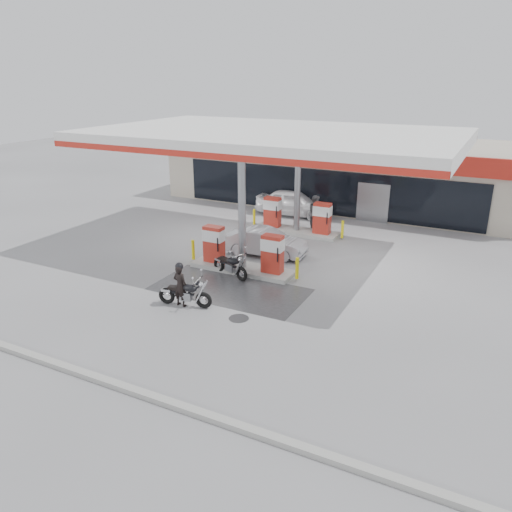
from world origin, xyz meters
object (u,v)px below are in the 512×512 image
(main_motorcycle, at_px, (186,294))
(parked_car_left, at_px, (237,187))
(parked_car_right, at_px, (448,212))
(pump_island_near, at_px, (242,255))
(attendant, at_px, (316,213))
(pump_island_far, at_px, (297,220))
(biker_main, at_px, (180,285))
(sedan_white, at_px, (293,203))
(parked_motorcycle, at_px, (231,266))
(hatchback_silver, at_px, (266,242))

(main_motorcycle, relative_size, parked_car_left, 0.45)
(main_motorcycle, relative_size, parked_car_right, 0.52)
(main_motorcycle, bearing_deg, parked_car_left, 101.62)
(parked_car_right, bearing_deg, pump_island_near, 143.24)
(attendant, bearing_deg, pump_island_far, 126.81)
(pump_island_near, distance_m, attendant, 7.04)
(biker_main, xyz_separation_m, sedan_white, (-1.18, 13.23, -0.03))
(parked_motorcycle, bearing_deg, attendant, 104.32)
(attendant, height_order, hatchback_silver, attendant)
(attendant, bearing_deg, parked_car_left, 37.21)
(parked_car_left, bearing_deg, pump_island_far, -135.08)
(main_motorcycle, bearing_deg, hatchback_silver, 76.93)
(pump_island_near, xyz_separation_m, biker_main, (-0.37, -4.03, 0.07))
(pump_island_far, distance_m, sedan_white, 3.56)
(pump_island_far, distance_m, parked_car_left, 9.15)
(parked_motorcycle, relative_size, attendant, 1.05)
(attendant, xyz_separation_m, parked_car_left, (-7.57, 5.00, -0.28))
(parked_car_right, bearing_deg, parked_car_left, 82.81)
(pump_island_near, xyz_separation_m, parked_motorcycle, (-0.12, -0.81, -0.24))
(pump_island_near, relative_size, parked_motorcycle, 2.59)
(hatchback_silver, height_order, parked_car_right, hatchback_silver)
(pump_island_near, relative_size, attendant, 2.72)
(main_motorcycle, relative_size, hatchback_silver, 0.54)
(parked_car_right, bearing_deg, pump_island_far, 124.20)
(pump_island_far, distance_m, main_motorcycle, 9.99)
(biker_main, bearing_deg, attendant, -91.86)
(attendant, height_order, parked_car_right, attendant)
(parked_motorcycle, bearing_deg, parked_car_left, 137.99)
(sedan_white, distance_m, hatchback_silver, 7.18)
(main_motorcycle, distance_m, parked_car_right, 17.45)
(parked_motorcycle, height_order, hatchback_silver, hatchback_silver)
(sedan_white, relative_size, parked_car_left, 0.97)
(pump_island_far, bearing_deg, parked_motorcycle, -91.00)
(main_motorcycle, distance_m, sedan_white, 13.26)
(parked_motorcycle, relative_size, parked_car_left, 0.44)
(main_motorcycle, xyz_separation_m, parked_car_left, (-6.73, 15.99, 0.19))
(parked_car_left, bearing_deg, pump_island_near, -154.17)
(sedan_white, xyz_separation_m, parked_car_left, (-5.35, 2.80, -0.09))
(biker_main, distance_m, hatchback_silver, 6.24)
(pump_island_far, xyz_separation_m, main_motorcycle, (-0.18, -9.99, -0.24))
(pump_island_near, distance_m, pump_island_far, 6.00)
(sedan_white, bearing_deg, parked_motorcycle, -176.08)
(parked_motorcycle, bearing_deg, parked_car_right, 81.70)
(parked_motorcycle, xyz_separation_m, hatchback_silver, (0.15, 3.01, 0.15))
(parked_motorcycle, height_order, sedan_white, sedan_white)
(pump_island_near, relative_size, sedan_white, 1.17)
(attendant, bearing_deg, main_motorcycle, 156.25)
(pump_island_near, height_order, main_motorcycle, pump_island_near)
(parked_motorcycle, relative_size, sedan_white, 0.45)
(pump_island_far, xyz_separation_m, attendant, (0.67, 1.00, 0.24))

